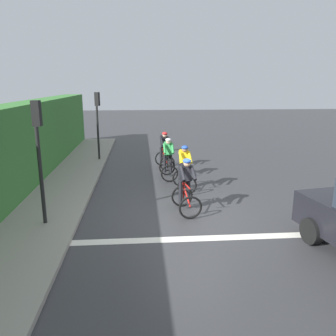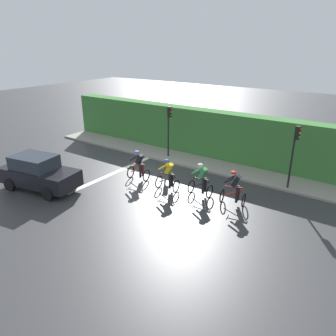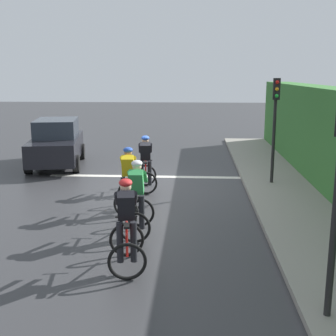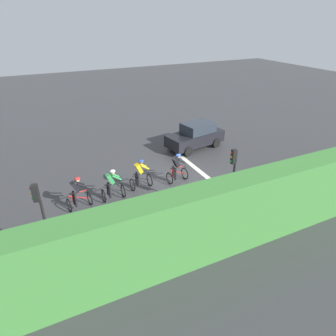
% 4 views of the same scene
% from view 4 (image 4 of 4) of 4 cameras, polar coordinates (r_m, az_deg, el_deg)
% --- Properties ---
extents(ground_plane, '(80.00, 80.00, 0.00)m').
position_cam_4_polar(ground_plane, '(17.21, 2.83, -2.20)').
color(ground_plane, '#333335').
extents(sidewalk_kerb, '(2.80, 23.59, 0.12)m').
position_cam_4_polar(sidewalk_kerb, '(13.15, 4.44, -12.42)').
color(sidewalk_kerb, gray).
rests_on(sidewalk_kerb, ground).
extents(stone_wall_low, '(0.44, 23.59, 0.64)m').
position_cam_4_polar(stone_wall_low, '(12.40, 6.62, -13.82)').
color(stone_wall_low, gray).
rests_on(stone_wall_low, ground).
extents(hedge_wall, '(1.10, 23.59, 3.05)m').
position_cam_4_polar(hedge_wall, '(11.45, 7.74, -10.12)').
color(hedge_wall, '#387533').
rests_on(hedge_wall, ground).
extents(road_marking_stop_line, '(7.00, 0.30, 0.01)m').
position_cam_4_polar(road_marking_stop_line, '(17.84, 6.76, -1.23)').
color(road_marking_stop_line, silver).
rests_on(road_marking_stop_line, ground).
extents(cyclist_lead, '(0.84, 1.17, 1.66)m').
position_cam_4_polar(cyclist_lead, '(14.99, -16.71, -4.71)').
color(cyclist_lead, black).
rests_on(cyclist_lead, ground).
extents(cyclist_second, '(0.70, 1.09, 1.66)m').
position_cam_4_polar(cyclist_second, '(15.28, -10.51, -3.30)').
color(cyclist_second, black).
rests_on(cyclist_second, ground).
extents(cyclist_mid, '(0.76, 1.13, 1.66)m').
position_cam_4_polar(cyclist_mid, '(16.06, -5.29, -1.33)').
color(cyclist_mid, black).
rests_on(cyclist_mid, ground).
extents(cyclist_fourth, '(0.80, 1.15, 1.66)m').
position_cam_4_polar(cyclist_fourth, '(16.64, 1.68, -0.15)').
color(cyclist_fourth, black).
rests_on(cyclist_fourth, ground).
extents(car_black, '(2.41, 4.33, 1.76)m').
position_cam_4_polar(car_black, '(21.18, 5.24, 6.11)').
color(car_black, black).
rests_on(car_black, ground).
extents(traffic_light_near_crossing, '(0.21, 0.31, 3.34)m').
position_cam_4_polar(traffic_light_near_crossing, '(13.44, 12.13, -0.95)').
color(traffic_light_near_crossing, black).
rests_on(traffic_light_near_crossing, ground).
extents(traffic_light_far_junction, '(0.25, 0.31, 3.34)m').
position_cam_4_polar(traffic_light_far_junction, '(11.54, -22.83, -7.74)').
color(traffic_light_far_junction, black).
rests_on(traffic_light_far_junction, ground).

